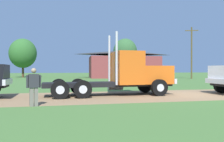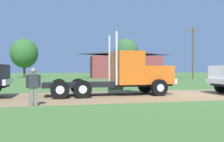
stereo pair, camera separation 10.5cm
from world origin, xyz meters
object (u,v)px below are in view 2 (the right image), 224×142
Objects in this scene: visitor_by_barrel at (33,86)px; utility_pole_near at (193,51)px; truck_foreground_white at (128,75)px; shed_building at (125,65)px.

utility_pole_near reaches higher than visitor_by_barrel.
utility_pole_near is (23.57, 25.96, 3.87)m from visitor_by_barrel.
truck_foreground_white reaches higher than visitor_by_barrel.
truck_foreground_white is 30.74m from shed_building.
truck_foreground_white is at bearing -129.18° from utility_pole_near.
utility_pole_near reaches higher than shed_building.
visitor_by_barrel is 35.91m from shed_building.
utility_pole_near is at bearing 47.76° from visitor_by_barrel.
shed_building is 1.58× the size of utility_pole_near.
truck_foreground_white is 28.99m from utility_pole_near.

